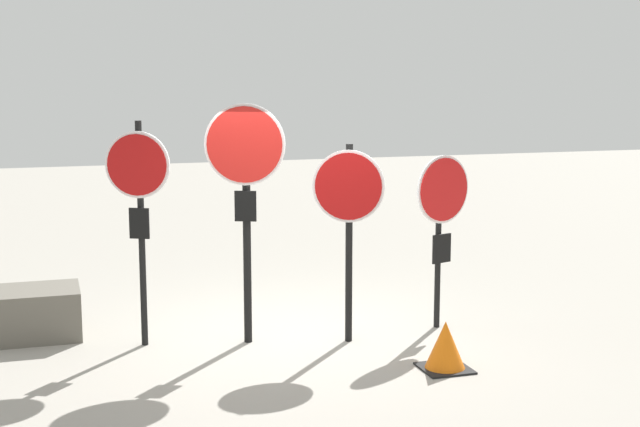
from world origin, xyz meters
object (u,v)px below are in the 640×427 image
stop_sign_0 (139,191)px  stop_sign_3 (442,206)px  stop_sign_2 (349,205)px  stop_sign_1 (245,176)px  traffic_cone_0 (445,346)px  storage_crate (36,313)px

stop_sign_0 → stop_sign_3: bearing=20.8°
stop_sign_0 → stop_sign_2: size_ratio=1.12×
stop_sign_0 → stop_sign_1: 1.12m
stop_sign_1 → traffic_cone_0: size_ratio=5.29×
stop_sign_2 → storage_crate: bearing=-174.2°
stop_sign_0 → stop_sign_3: (3.32, -0.32, -0.26)m
stop_sign_2 → traffic_cone_0: size_ratio=4.41×
stop_sign_0 → stop_sign_1: stop_sign_1 is taller
stop_sign_1 → stop_sign_3: stop_sign_1 is taller
stop_sign_1 → traffic_cone_0: stop_sign_1 is taller
stop_sign_2 → stop_sign_3: stop_sign_2 is taller
stop_sign_1 → storage_crate: bearing=179.2°
stop_sign_0 → traffic_cone_0: bearing=-4.8°
stop_sign_2 → stop_sign_0: bearing=-167.2°
storage_crate → traffic_cone_0: bearing=-31.5°
stop_sign_1 → storage_crate: size_ratio=2.74×
stop_sign_0 → stop_sign_2: 2.21m
stop_sign_1 → storage_crate: 2.83m
traffic_cone_0 → storage_crate: storage_crate is taller
stop_sign_3 → storage_crate: size_ratio=2.11×
stop_sign_3 → stop_sign_0: bearing=155.3°
traffic_cone_0 → stop_sign_0: bearing=149.0°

